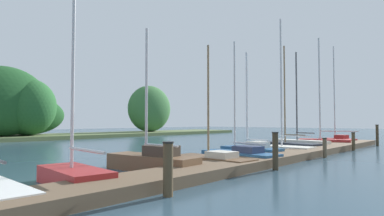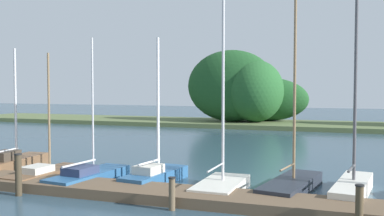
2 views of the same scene
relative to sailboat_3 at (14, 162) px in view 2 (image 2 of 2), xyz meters
name	(u,v)px [view 2 (image 2 of 2)]	position (x,y,z in m)	size (l,w,h in m)	color
dock_pier	(101,189)	(5.80, -2.28, -0.22)	(30.76, 1.80, 0.35)	brown
far_shore	(302,97)	(10.12, 25.92, 2.38)	(63.74, 8.00, 7.31)	#56663D
sailboat_3	(14,162)	(0.00, 0.00, 0.00)	(1.38, 4.21, 5.43)	brown
sailboat_4	(47,173)	(2.52, -0.99, -0.12)	(1.41, 3.97, 5.09)	brown
sailboat_5	(90,175)	(4.52, -0.98, -0.09)	(1.65, 4.20, 5.62)	#285684
sailboat_6	(156,174)	(6.93, -0.14, -0.04)	(1.56, 3.77, 5.63)	#285684
sailboat_7	(222,182)	(9.73, -0.72, -0.04)	(1.44, 3.42, 7.98)	silver
sailboat_8	(293,183)	(12.08, 0.16, -0.07)	(1.95, 4.46, 6.92)	#232833
sailboat_9	(353,185)	(14.10, 0.20, -0.01)	(1.51, 4.28, 6.83)	silver
mooring_piling_2	(18,175)	(3.28, -3.48, 0.33)	(0.25, 0.25, 1.45)	#3D3323
mooring_piling_3	(172,194)	(8.90, -3.39, 0.12)	(0.22, 0.22, 1.01)	brown
mooring_piling_4	(359,207)	(14.17, -3.38, 0.20)	(0.24, 0.24, 1.17)	#4C3D28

